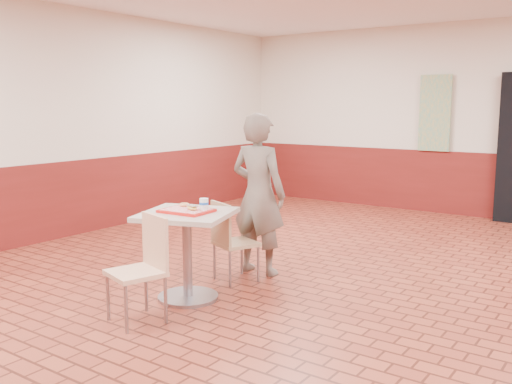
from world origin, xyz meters
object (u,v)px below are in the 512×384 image
Objects in this scene: customer at (259,194)px; ring_donut at (184,205)px; main_table at (187,241)px; paper_cup at (204,204)px; chair_main_back at (230,237)px; serving_tray at (186,211)px; long_john_donut at (192,208)px; chair_main_front at (144,263)px.

ring_donut is at bearing 76.68° from customer.
paper_cup is (0.14, 0.08, 0.34)m from main_table.
chair_main_back is 0.72m from serving_tray.
long_john_donut reaches higher than serving_tray.
ring_donut is (-0.12, -0.52, 0.39)m from chair_main_back.
ring_donut is (-0.17, 0.68, 0.36)m from chair_main_front.
serving_tray is (-0.06, -1.03, -0.02)m from customer.
chair_main_front is 0.52× the size of customer.
serving_tray is at bearing -14.04° from main_table.
ring_donut is at bearing 151.22° from long_john_donut.
customer is (0.06, 1.03, 0.29)m from main_table.
chair_main_front is 2.02× the size of serving_tray.
customer is at bearing 86.88° from main_table.
main_table is 0.99× the size of chair_main_back.
customer reaches higher than chair_main_back.
ring_donut is 0.93× the size of paper_cup.
customer is 1.03m from serving_tray.
ring_donut is at bearing 175.47° from paper_cup.
long_john_donut reaches higher than chair_main_front.
main_table is 8.72× the size of ring_donut.
chair_main_front is at bearing -84.52° from main_table.
chair_main_back is 8.16× the size of paper_cup.
long_john_donut is at bearing -1.25° from main_table.
long_john_donut is (0.18, -0.10, 0.01)m from ring_donut.
long_john_donut is at bearing -132.49° from paper_cup.
main_table is 0.48× the size of customer.
serving_tray is at bearing 178.75° from long_john_donut.
chair_main_front reaches higher than ring_donut.
customer reaches higher than long_john_donut.
ring_donut is at bearing 121.00° from chair_main_front.
ring_donut is (-0.17, -0.93, 0.01)m from customer.
chair_main_back is at bearing 109.53° from chair_main_front.
paper_cup is (0.25, -0.02, 0.04)m from ring_donut.
chair_main_front is 0.79m from ring_donut.
main_table is at bearing 165.96° from serving_tray.
customer is 18.11× the size of ring_donut.
paper_cup is (0.14, 0.08, 0.06)m from serving_tray.
ring_donut is at bearing 139.34° from serving_tray.
paper_cup is (0.13, -0.54, 0.43)m from chair_main_back.
long_john_donut is at bearing 118.50° from chair_main_back.
serving_tray is 0.15m from ring_donut.
chair_main_front is 0.77m from paper_cup.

